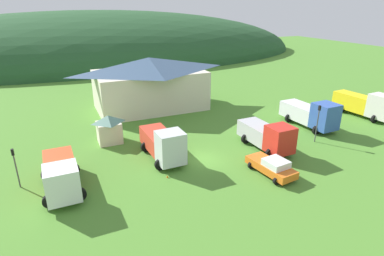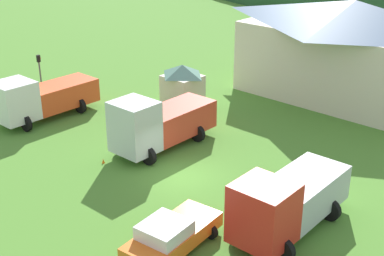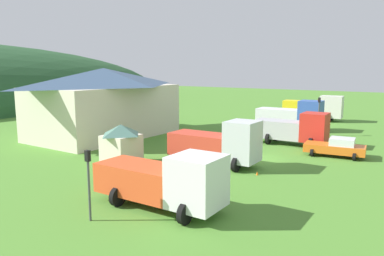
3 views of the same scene
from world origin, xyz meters
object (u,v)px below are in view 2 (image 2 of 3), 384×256
at_px(traffic_cone_near_pickup, 103,163).
at_px(traffic_cone_mid_row, 191,131).
at_px(crane_truck_red, 286,201).
at_px(service_pickup_orange, 171,235).
at_px(tow_truck_silver, 158,123).
at_px(traffic_light_west, 40,72).
at_px(play_shed_cream, 182,85).
at_px(heavy_rig_white, 40,97).
at_px(depot_building, 350,48).

distance_m(traffic_cone_near_pickup, traffic_cone_mid_row, 7.03).
relative_size(crane_truck_red, service_pickup_orange, 1.38).
bearing_deg(traffic_cone_mid_row, tow_truck_silver, -83.83).
height_order(crane_truck_red, traffic_light_west, traffic_light_west).
bearing_deg(play_shed_cream, service_pickup_orange, -47.81).
relative_size(heavy_rig_white, service_pickup_orange, 1.46).
relative_size(depot_building, traffic_light_west, 4.62).
xyz_separation_m(heavy_rig_white, tow_truck_silver, (9.71, 2.20, 0.13)).
height_order(tow_truck_silver, crane_truck_red, tow_truck_silver).
distance_m(traffic_light_west, traffic_cone_near_pickup, 12.87).
xyz_separation_m(service_pickup_orange, traffic_cone_near_pickup, (-9.03, 3.33, -0.83)).
xyz_separation_m(tow_truck_silver, traffic_light_west, (-13.09, 0.01, 0.50)).
distance_m(play_shed_cream, crane_truck_red, 17.54).
xyz_separation_m(play_shed_cream, tow_truck_silver, (4.19, -6.54, 0.09)).
distance_m(play_shed_cream, heavy_rig_white, 10.34).
bearing_deg(crane_truck_red, traffic_light_west, -97.53).
xyz_separation_m(traffic_light_west, traffic_cone_mid_row, (12.73, 3.34, -2.25)).
bearing_deg(service_pickup_orange, play_shed_cream, -144.50).
distance_m(heavy_rig_white, traffic_cone_mid_row, 10.99).
xyz_separation_m(depot_building, traffic_cone_mid_row, (-4.22, -13.55, -3.91)).
height_order(heavy_rig_white, traffic_light_west, traffic_light_west).
bearing_deg(tow_truck_silver, traffic_cone_near_pickup, -16.06).
relative_size(depot_building, tow_truck_silver, 2.27).
relative_size(tow_truck_silver, service_pickup_orange, 1.42).
height_order(heavy_rig_white, traffic_cone_mid_row, heavy_rig_white).
distance_m(depot_building, service_pickup_orange, 24.45).
bearing_deg(tow_truck_silver, heavy_rig_white, -78.58).
relative_size(crane_truck_red, traffic_cone_mid_row, 11.01).
xyz_separation_m(depot_building, traffic_cone_near_pickup, (-4.81, -20.56, -3.91)).
relative_size(depot_building, traffic_cone_mid_row, 25.75).
height_order(crane_truck_red, service_pickup_orange, crane_truck_red).
height_order(crane_truck_red, traffic_cone_mid_row, crane_truck_red).
bearing_deg(traffic_cone_near_pickup, play_shed_cream, 107.60).
distance_m(play_shed_cream, traffic_cone_near_pickup, 10.82).
relative_size(heavy_rig_white, traffic_light_west, 2.09).
bearing_deg(heavy_rig_white, traffic_cone_mid_row, 119.77).
distance_m(depot_building, traffic_cone_mid_row, 14.72).
distance_m(tow_truck_silver, traffic_cone_mid_row, 3.80).
relative_size(depot_building, heavy_rig_white, 2.21).
height_order(depot_building, crane_truck_red, depot_building).
xyz_separation_m(crane_truck_red, traffic_light_west, (-24.01, 2.38, 0.59)).
bearing_deg(crane_truck_red, service_pickup_orange, -33.62).
xyz_separation_m(depot_building, crane_truck_red, (7.07, -19.27, -2.24)).
bearing_deg(traffic_light_west, traffic_cone_mid_row, 14.72).
bearing_deg(depot_building, crane_truck_red, -69.86).
height_order(tow_truck_silver, traffic_cone_mid_row, tow_truck_silver).
xyz_separation_m(play_shed_cream, traffic_cone_near_pickup, (3.23, -10.19, -1.66)).
bearing_deg(play_shed_cream, depot_building, 52.18).
height_order(heavy_rig_white, tow_truck_silver, tow_truck_silver).
height_order(crane_truck_red, traffic_cone_near_pickup, crane_truck_red).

